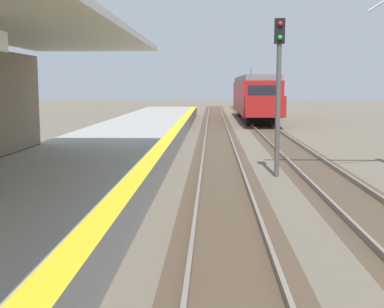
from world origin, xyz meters
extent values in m
cube|color=#999993|center=(-2.50, 16.00, 0.45)|extent=(5.00, 80.00, 0.90)
cube|color=yellow|center=(-0.25, 16.00, 0.90)|extent=(0.50, 80.00, 0.01)
cube|color=#4C3D2D|center=(1.90, 20.00, 0.00)|extent=(2.34, 120.00, 0.01)
cube|color=slate|center=(1.18, 20.00, 0.08)|extent=(0.08, 120.00, 0.15)
cube|color=slate|center=(2.62, 20.00, 0.08)|extent=(0.08, 120.00, 0.15)
cube|color=#4C3D2D|center=(5.30, 20.00, 0.00)|extent=(2.34, 120.00, 0.01)
cube|color=slate|center=(4.58, 20.00, 0.08)|extent=(0.08, 120.00, 0.15)
cube|color=slate|center=(6.02, 20.00, 0.08)|extent=(0.08, 120.00, 0.15)
cube|color=maroon|center=(5.30, 49.55, 2.07)|extent=(2.90, 18.00, 2.70)
cube|color=slate|center=(5.30, 49.55, 3.64)|extent=(2.67, 18.00, 0.44)
cube|color=black|center=(5.30, 40.53, 2.48)|extent=(2.32, 0.06, 1.21)
cube|color=maroon|center=(5.30, 39.75, 1.60)|extent=(2.78, 1.60, 1.49)
cube|color=black|center=(6.76, 49.55, 2.48)|extent=(0.04, 15.84, 0.86)
cylinder|color=#333333|center=(5.30, 53.15, 4.31)|extent=(0.06, 0.06, 0.90)
cube|color=black|center=(5.30, 43.70, 0.36)|extent=(2.17, 2.20, 0.72)
cube|color=black|center=(5.30, 55.40, 0.36)|extent=(2.17, 2.20, 0.72)
cylinder|color=#4C4C4C|center=(3.73, 20.40, 2.20)|extent=(0.16, 0.16, 4.40)
cube|color=black|center=(3.73, 20.40, 4.80)|extent=(0.32, 0.24, 0.80)
sphere|color=red|center=(3.73, 20.26, 5.02)|extent=(0.16, 0.16, 0.16)
sphere|color=green|center=(3.73, 20.26, 4.58)|extent=(0.16, 0.16, 0.16)
camera|label=1|loc=(1.54, 3.29, 3.04)|focal=47.97mm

